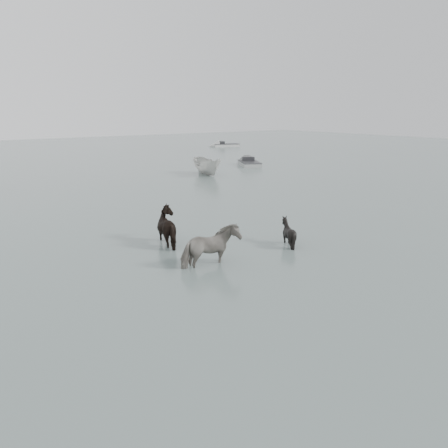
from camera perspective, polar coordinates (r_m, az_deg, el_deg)
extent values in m
plane|color=slate|center=(15.56, -0.11, -4.25)|extent=(140.00, 140.00, 0.00)
imported|color=black|center=(14.45, -1.81, -2.24)|extent=(2.06, 1.02, 1.70)
imported|color=black|center=(17.02, -6.81, 0.31)|extent=(1.81, 1.99, 1.70)
imported|color=black|center=(16.94, 8.40, -0.57)|extent=(1.45, 1.37, 1.27)
imported|color=beige|center=(35.04, -2.22, 7.71)|extent=(2.18, 4.16, 1.53)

